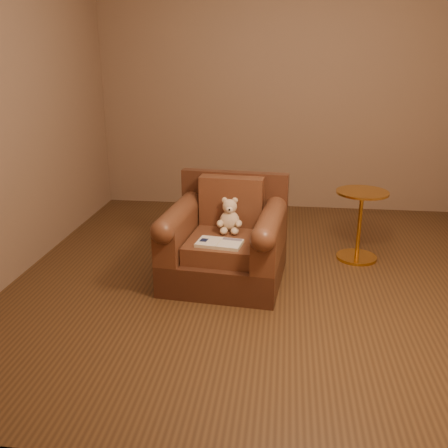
# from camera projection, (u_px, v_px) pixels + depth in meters

# --- Properties ---
(floor) EXTENTS (4.00, 4.00, 0.00)m
(floor) POSITION_uv_depth(u_px,v_px,m) (266.00, 277.00, 4.06)
(floor) COLOR #52351C
(floor) RESTS_ON ground
(room) EXTENTS (4.02, 4.02, 2.71)m
(room) POSITION_uv_depth(u_px,v_px,m) (273.00, 55.00, 3.50)
(room) COLOR #8C6D56
(room) RESTS_ON ground
(armchair) EXTENTS (0.97, 0.93, 0.80)m
(armchair) POSITION_uv_depth(u_px,v_px,m) (226.00, 242.00, 3.94)
(armchair) COLOR #472617
(armchair) RESTS_ON floor
(teddy_bear) EXTENTS (0.20, 0.22, 0.27)m
(teddy_bear) POSITION_uv_depth(u_px,v_px,m) (230.00, 218.00, 3.95)
(teddy_bear) COLOR beige
(teddy_bear) RESTS_ON armchair
(guidebook) EXTENTS (0.35, 0.24, 0.03)m
(guidebook) POSITION_uv_depth(u_px,v_px,m) (219.00, 243.00, 3.68)
(guidebook) COLOR beige
(guidebook) RESTS_ON armchair
(side_table) EXTENTS (0.44, 0.44, 0.62)m
(side_table) POSITION_uv_depth(u_px,v_px,m) (360.00, 223.00, 4.31)
(side_table) COLOR gold
(side_table) RESTS_ON floor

